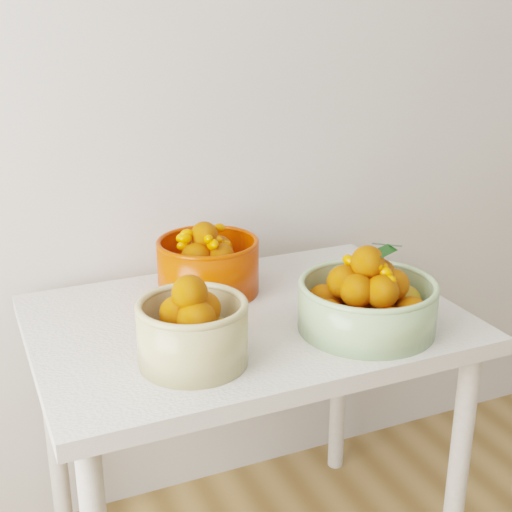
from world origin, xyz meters
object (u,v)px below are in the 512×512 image
(bowl_orange, at_px, (208,264))
(bowl_cream, at_px, (192,330))
(table, at_px, (246,351))
(bowl_green, at_px, (367,301))

(bowl_orange, bearing_deg, bowl_cream, -114.63)
(table, bearing_deg, bowl_cream, -138.62)
(bowl_cream, distance_m, bowl_green, 0.41)
(bowl_cream, height_order, bowl_green, bowl_green)
(table, height_order, bowl_orange, bowl_orange)
(bowl_cream, height_order, bowl_orange, bowl_cream)
(table, bearing_deg, bowl_orange, 100.27)
(bowl_cream, distance_m, bowl_orange, 0.38)
(bowl_cream, bearing_deg, bowl_orange, 65.37)
(bowl_cream, relative_size, bowl_orange, 0.87)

